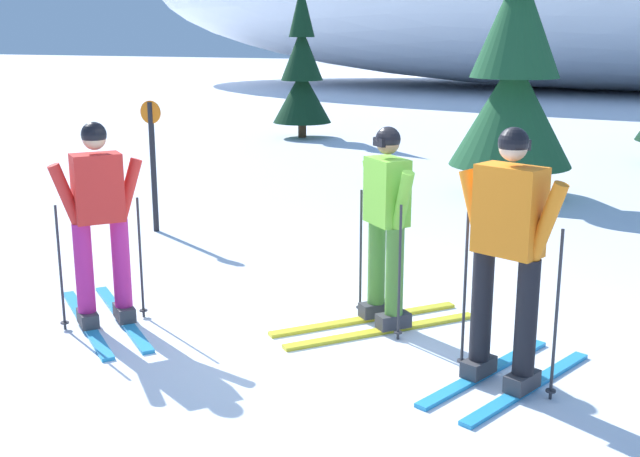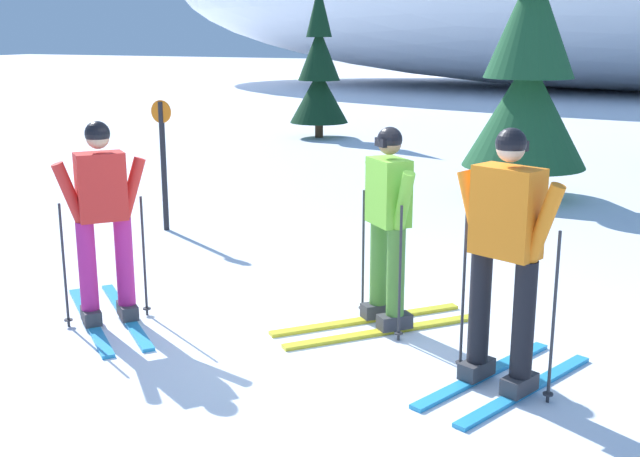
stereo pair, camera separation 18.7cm
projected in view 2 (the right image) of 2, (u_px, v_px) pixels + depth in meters
name	position (u px, v px, depth m)	size (l,w,h in m)	color
ground_plane	(329.00, 344.00, 6.39)	(120.00, 120.00, 0.00)	white
skier_orange_jacket	(505.00, 254.00, 5.37)	(1.02, 1.64, 1.83)	#2893CC
skier_red_jacket	(103.00, 221.00, 6.64)	(1.60, 1.47, 1.73)	#2893CC
skier_lime_jacket	(387.00, 226.00, 6.57)	(1.51, 1.58, 1.70)	gold
pine_tree_far_left	(319.00, 74.00, 18.33)	(1.35, 1.35, 3.51)	#47301E
pine_tree_left	(529.00, 64.00, 11.54)	(1.81, 1.81, 4.70)	#47301E
trail_marker_post	(163.00, 158.00, 9.82)	(0.28, 0.07, 1.62)	black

